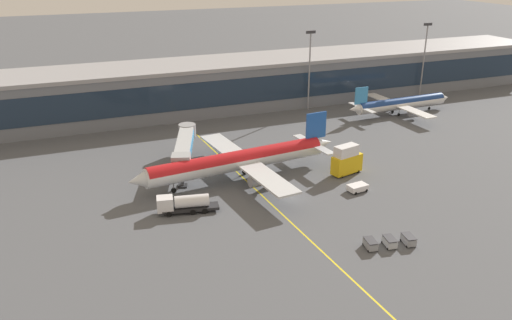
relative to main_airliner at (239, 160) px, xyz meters
name	(u,v)px	position (x,y,z in m)	size (l,w,h in m)	color
ground_plane	(291,198)	(5.92, -11.77, -4.09)	(700.00, 700.00, 0.00)	#515459
apron_lead_in_line	(264,197)	(1.36, -9.77, -4.09)	(0.30, 80.00, 0.01)	yellow
terminal_building	(248,82)	(21.79, 51.68, 2.87)	(204.70, 21.57, 13.88)	slate
main_airliner	(239,160)	(0.00, 0.00, 0.00)	(45.21, 36.09, 11.52)	silver
jet_bridge	(185,145)	(-8.49, 10.29, 1.00)	(10.07, 21.83, 6.79)	#B2B7BC
fuel_tanker	(184,203)	(-14.13, -10.02, -2.35)	(11.08, 4.46, 3.25)	#232326
pushback_tug	(358,187)	(19.18, -13.97, -3.24)	(4.07, 2.78, 1.40)	white
catering_lift	(347,160)	(21.50, -5.73, -1.03)	(7.20, 4.04, 6.30)	yellow
baggage_cart_0	(370,244)	(9.74, -32.50, -3.31)	(2.03, 2.88, 1.48)	gray
baggage_cart_1	(390,242)	(12.89, -33.07, -3.31)	(2.03, 2.88, 1.48)	#B2B7BC
baggage_cart_2	(408,240)	(16.04, -33.64, -3.31)	(2.03, 2.88, 1.48)	gray
commuter_jet_far	(401,103)	(58.54, 26.04, -1.01)	(34.90, 27.65, 9.16)	white
apron_light_mast_0	(310,64)	(36.02, 39.72, 9.27)	(2.80, 0.50, 22.77)	gray
apron_light_mast_1	(424,54)	(76.16, 39.72, 9.42)	(2.80, 0.50, 23.06)	gray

